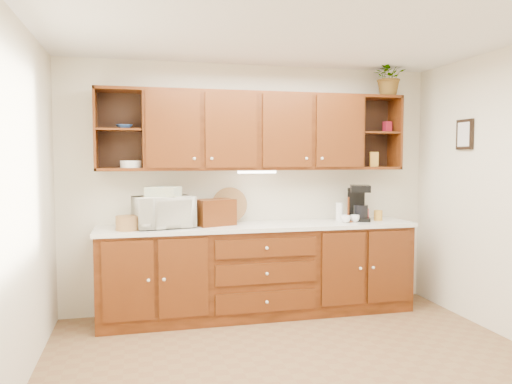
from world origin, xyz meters
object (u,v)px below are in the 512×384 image
bread_box (215,212)px  potted_plant (389,77)px  microwave (164,212)px  coffee_maker (359,204)px

bread_box → potted_plant: potted_plant is taller
microwave → potted_plant: 2.82m
microwave → bread_box: microwave is taller
microwave → coffee_maker: coffee_maker is taller
microwave → bread_box: bearing=-8.0°
microwave → bread_box: 0.51m
potted_plant → microwave: bearing=-177.2°
coffee_maker → potted_plant: size_ratio=0.92×
bread_box → potted_plant: (1.94, 0.08, 1.43)m
bread_box → potted_plant: size_ratio=0.90×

